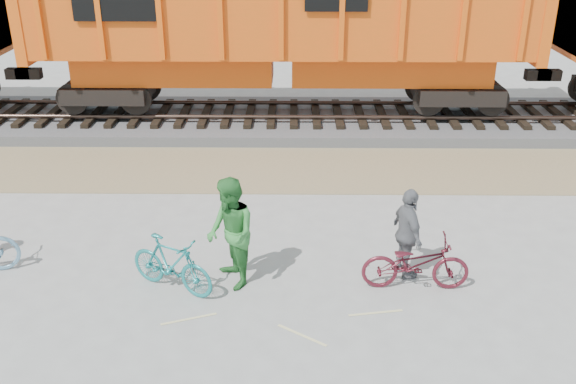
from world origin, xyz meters
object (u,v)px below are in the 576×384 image
Objects in this scene: bicycle_teal at (171,264)px; person_man at (231,234)px; person_woman at (407,234)px; bicycle_maroon at (416,263)px; hopper_car_center at (282,22)px.

bicycle_teal is 1.13m from person_man.
person_woman is at bearing 72.15° from person_man.
person_woman reaches higher than bicycle_maroon.
hopper_car_center is at bearing 16.47° from bicycle_maroon.
bicycle_teal is 1.00× the size of person_woman.
person_woman reaches higher than bicycle_teal.
bicycle_teal is (-1.71, -8.93, -2.51)m from hopper_car_center.
person_man is 3.05m from person_woman.
person_man reaches higher than person_woman.
hopper_car_center is 7.70× the size of bicycle_maroon.
bicycle_teal is 0.85× the size of person_man.
person_woman is (3.03, 0.30, -0.15)m from person_man.
hopper_car_center reaches higher than person_woman.
hopper_car_center is 8.99m from person_man.
person_man reaches higher than bicycle_maroon.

